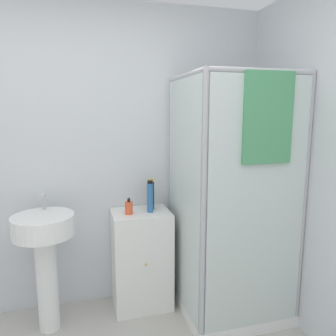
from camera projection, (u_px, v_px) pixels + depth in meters
name	position (u px, v px, depth m)	size (l,w,h in m)	color
wall_back	(66.00, 159.00, 2.66)	(6.40, 0.06, 2.50)	silver
shower_enclosure	(227.00, 249.00, 2.61)	(0.81, 0.84, 1.91)	white
vanity_cabinet	(142.00, 259.00, 2.75)	(0.47, 0.38, 0.83)	white
sink	(45.00, 247.00, 2.40)	(0.44, 0.44, 1.03)	white
soap_dispenser	(129.00, 208.00, 2.61)	(0.06, 0.06, 0.13)	#E5562D
shampoo_bottle_tall_black	(151.00, 194.00, 2.73)	(0.05, 0.05, 0.26)	black
shampoo_bottle_blue	(150.00, 197.00, 2.65)	(0.05, 0.05, 0.26)	#2D66A3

